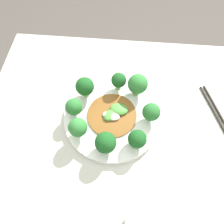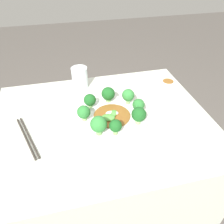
% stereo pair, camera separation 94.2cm
% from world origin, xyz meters
% --- Properties ---
extents(ground_plane, '(8.00, 8.00, 0.00)m').
position_xyz_m(ground_plane, '(0.00, 0.00, 0.00)').
color(ground_plane, '#4C4742').
extents(table, '(0.85, 0.68, 0.76)m').
position_xyz_m(table, '(0.00, 0.00, 0.38)').
color(table, '#B7BCAD').
rests_on(table, ground_plane).
extents(plate, '(0.28, 0.28, 0.02)m').
position_xyz_m(plate, '(0.04, -0.01, 0.77)').
color(plate, white).
rests_on(plate, table).
extents(broccoli_north, '(0.06, 0.06, 0.07)m').
position_xyz_m(broccoli_north, '(0.04, 0.09, 0.82)').
color(broccoli_north, '#7AAD5B').
rests_on(broccoli_north, plate).
extents(broccoli_south, '(0.05, 0.05, 0.06)m').
position_xyz_m(broccoli_south, '(0.02, -0.11, 0.82)').
color(broccoli_south, '#7AAD5B').
rests_on(broccoli_south, plate).
extents(broccoli_west, '(0.05, 0.05, 0.06)m').
position_xyz_m(broccoli_west, '(-0.07, -0.01, 0.82)').
color(broccoli_west, '#89B76B').
rests_on(broccoli_west, plate).
extents(broccoli_east, '(0.05, 0.05, 0.06)m').
position_xyz_m(broccoli_east, '(0.14, -0.01, 0.82)').
color(broccoli_east, '#89B76B').
rests_on(broccoli_east, plate).
extents(broccoli_southeast, '(0.05, 0.05, 0.07)m').
position_xyz_m(broccoli_southeast, '(0.12, -0.08, 0.82)').
color(broccoli_southeast, '#89B76B').
rests_on(broccoli_southeast, plate).
extents(broccoli_northwest, '(0.05, 0.05, 0.06)m').
position_xyz_m(broccoli_northwest, '(-0.04, 0.07, 0.81)').
color(broccoli_northwest, '#70A356').
rests_on(broccoli_northwest, plate).
extents(broccoli_northeast, '(0.05, 0.05, 0.07)m').
position_xyz_m(broccoli_northeast, '(0.12, 0.05, 0.82)').
color(broccoli_northeast, '#89B76B').
rests_on(broccoli_northeast, plate).
extents(broccoli_southwest, '(0.06, 0.06, 0.07)m').
position_xyz_m(broccoli_southwest, '(-0.03, -0.10, 0.82)').
color(broccoli_southwest, '#70A356').
rests_on(broccoli_southwest, plate).
extents(stirfry_center, '(0.14, 0.14, 0.02)m').
position_xyz_m(stirfry_center, '(0.03, -0.01, 0.79)').
color(stirfry_center, brown).
rests_on(stirfry_center, plate).
extents(drinking_glass, '(0.07, 0.07, 0.10)m').
position_xyz_m(drinking_glass, '(-0.05, 0.27, 0.81)').
color(drinking_glass, silver).
rests_on(drinking_glass, table).
extents(chopsticks, '(0.10, 0.23, 0.01)m').
position_xyz_m(chopsticks, '(-0.28, -0.04, 0.77)').
color(chopsticks, '#2D2823').
rests_on(chopsticks, table).
extents(sauce_dish, '(0.07, 0.07, 0.02)m').
position_xyz_m(sauce_dish, '(0.37, 0.19, 0.77)').
color(sauce_dish, white).
rests_on(sauce_dish, table).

